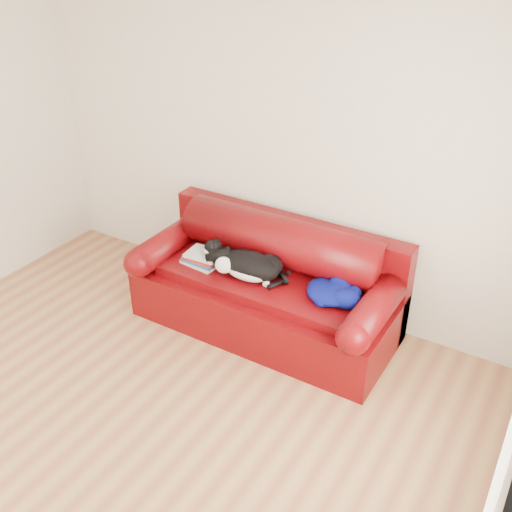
{
  "coord_description": "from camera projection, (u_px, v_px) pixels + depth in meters",
  "views": [
    {
      "loc": [
        2.24,
        -1.97,
        3.01
      ],
      "look_at": [
        0.23,
        1.35,
        0.74
      ],
      "focal_mm": 42.0,
      "sensor_mm": 36.0,
      "label": 1
    }
  ],
  "objects": [
    {
      "name": "blanket",
      "position": [
        333.0,
        292.0,
        4.4
      ],
      "size": [
        0.48,
        0.38,
        0.13
      ],
      "rotation": [
        0.0,
        0.0,
        0.17
      ],
      "color": "#021045",
      "rests_on": "sofa_base"
    },
    {
      "name": "ground",
      "position": [
        121.0,
        431.0,
        3.97
      ],
      "size": [
        4.5,
        4.5,
        0.0
      ],
      "primitive_type": "plane",
      "color": "#93573A",
      "rests_on": "ground"
    },
    {
      "name": "sofa_back",
      "position": [
        281.0,
        257.0,
        4.88
      ],
      "size": [
        2.1,
        1.01,
        0.88
      ],
      "color": "#420206",
      "rests_on": "ground"
    },
    {
      "name": "cat",
      "position": [
        249.0,
        266.0,
        4.64
      ],
      "size": [
        0.73,
        0.45,
        0.26
      ],
      "rotation": [
        0.0,
        0.0,
        0.41
      ],
      "color": "black",
      "rests_on": "sofa_base"
    },
    {
      "name": "book_stack",
      "position": [
        203.0,
        258.0,
        4.85
      ],
      "size": [
        0.32,
        0.26,
        0.1
      ],
      "rotation": [
        0.0,
        0.0,
        -0.01
      ],
      "color": "beige",
      "rests_on": "sofa_base"
    },
    {
      "name": "room_shell",
      "position": [
        104.0,
        208.0,
        3.09
      ],
      "size": [
        4.52,
        4.02,
        2.61
      ],
      "color": "beige",
      "rests_on": "ground"
    },
    {
      "name": "sofa_base",
      "position": [
        265.0,
        302.0,
        4.85
      ],
      "size": [
        2.1,
        0.9,
        0.5
      ],
      "color": "#420206",
      "rests_on": "ground"
    }
  ]
}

